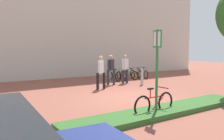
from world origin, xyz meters
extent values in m
plane|color=brown|center=(0.00, 0.00, 0.00)|extent=(60.00, 60.00, 0.00)
cube|color=beige|center=(0.00, 8.74, 5.00)|extent=(28.00, 1.20, 10.00)
cube|color=#336028|center=(-0.69, -2.39, 0.08)|extent=(7.00, 1.10, 0.16)
cylinder|color=#2D7238|center=(-1.05, -2.39, 1.31)|extent=(0.08, 0.08, 2.62)
cube|color=#198C33|center=(-1.05, -2.39, 2.34)|extent=(0.05, 0.36, 0.52)
cube|color=white|center=(-1.05, -2.39, 2.34)|extent=(0.05, 0.30, 0.44)
torus|color=black|center=(-1.55, -2.32, 0.33)|extent=(0.66, 0.09, 0.66)
torus|color=black|center=(-0.54, -2.28, 0.33)|extent=(0.66, 0.09, 0.66)
cylinder|color=red|center=(-1.05, -2.30, 0.55)|extent=(0.84, 0.07, 0.04)
cylinder|color=red|center=(-0.95, -2.30, 0.30)|extent=(0.61, 0.06, 0.44)
cylinder|color=red|center=(-1.23, -2.31, 0.67)|extent=(0.04, 0.04, 0.28)
cube|color=black|center=(-1.23, -2.31, 0.83)|extent=(0.20, 0.09, 0.05)
cylinder|color=red|center=(-0.66, -2.29, 0.81)|extent=(0.06, 0.42, 0.04)
cylinder|color=#99999E|center=(1.96, 4.82, 0.40)|extent=(0.06, 0.06, 0.80)
cylinder|color=#99999E|center=(5.11, 4.90, 0.40)|extent=(0.06, 0.06, 0.80)
cylinder|color=#99999E|center=(3.53, 4.86, 0.80)|extent=(3.15, 0.14, 0.06)
torus|color=black|center=(2.28, 4.37, 0.30)|extent=(0.06, 0.61, 0.61)
torus|color=black|center=(2.27, 5.31, 0.30)|extent=(0.06, 0.61, 0.61)
cylinder|color=#1E7233|center=(2.27, 4.84, 0.51)|extent=(0.04, 0.77, 0.03)
cylinder|color=#1E7233|center=(2.27, 4.94, 0.27)|extent=(0.04, 0.56, 0.40)
cylinder|color=#1E7233|center=(2.27, 4.68, 0.62)|extent=(0.03, 0.03, 0.26)
cube|color=black|center=(2.27, 4.68, 0.76)|extent=(0.08, 0.18, 0.05)
cylinder|color=#1E7233|center=(2.27, 5.20, 0.75)|extent=(0.39, 0.04, 0.04)
torus|color=black|center=(2.81, 4.41, 0.30)|extent=(0.18, 0.61, 0.61)
torus|color=black|center=(3.00, 5.33, 0.30)|extent=(0.18, 0.61, 0.61)
cylinder|color=red|center=(2.90, 4.87, 0.51)|extent=(0.19, 0.76, 0.03)
cylinder|color=red|center=(2.92, 4.96, 0.27)|extent=(0.15, 0.55, 0.40)
cylinder|color=red|center=(2.87, 4.71, 0.62)|extent=(0.03, 0.03, 0.26)
cube|color=black|center=(2.87, 4.71, 0.76)|extent=(0.11, 0.20, 0.05)
cylinder|color=red|center=(2.98, 5.22, 0.75)|extent=(0.39, 0.12, 0.04)
torus|color=black|center=(3.63, 4.40, 0.30)|extent=(0.18, 0.61, 0.61)
torus|color=black|center=(3.44, 5.31, 0.30)|extent=(0.18, 0.61, 0.61)
cylinder|color=#1E7233|center=(3.53, 4.86, 0.51)|extent=(0.19, 0.76, 0.03)
cylinder|color=#1E7233|center=(3.51, 4.95, 0.27)|extent=(0.15, 0.55, 0.40)
cylinder|color=#1E7233|center=(3.57, 4.69, 0.62)|extent=(0.03, 0.03, 0.26)
cube|color=black|center=(3.57, 4.69, 0.76)|extent=(0.11, 0.20, 0.05)
cylinder|color=#1E7233|center=(3.46, 5.20, 0.75)|extent=(0.39, 0.12, 0.04)
torus|color=black|center=(4.12, 4.38, 0.30)|extent=(0.11, 0.61, 0.61)
torus|color=black|center=(4.20, 5.31, 0.30)|extent=(0.11, 0.61, 0.61)
cylinder|color=gold|center=(4.16, 4.85, 0.51)|extent=(0.10, 0.77, 0.03)
cylinder|color=gold|center=(4.17, 4.94, 0.27)|extent=(0.08, 0.56, 0.40)
cylinder|color=gold|center=(4.15, 4.68, 0.62)|extent=(0.03, 0.03, 0.26)
cube|color=black|center=(4.15, 4.68, 0.76)|extent=(0.09, 0.19, 0.05)
cylinder|color=gold|center=(4.19, 5.20, 0.75)|extent=(0.39, 0.07, 0.04)
torus|color=black|center=(4.70, 4.47, 0.30)|extent=(0.17, 0.61, 0.61)
torus|color=black|center=(4.88, 5.39, 0.30)|extent=(0.17, 0.61, 0.61)
cylinder|color=#1E7233|center=(4.79, 4.93, 0.51)|extent=(0.18, 0.76, 0.03)
cylinder|color=#1E7233|center=(4.81, 5.02, 0.27)|extent=(0.14, 0.55, 0.40)
cylinder|color=#1E7233|center=(4.76, 4.77, 0.62)|extent=(0.03, 0.03, 0.26)
cube|color=black|center=(4.76, 4.77, 0.76)|extent=(0.11, 0.19, 0.05)
cylinder|color=#1E7233|center=(4.86, 5.28, 0.75)|extent=(0.39, 0.11, 0.04)
cylinder|color=#ADADB2|center=(2.64, 2.51, 0.45)|extent=(0.16, 0.16, 0.90)
cylinder|color=#2D2D38|center=(1.35, 3.48, 0.42)|extent=(0.14, 0.14, 0.85)
cylinder|color=#2D2D38|center=(1.04, 3.64, 0.42)|extent=(0.14, 0.14, 0.85)
cube|color=#2D2D38|center=(1.19, 3.56, 1.16)|extent=(0.47, 0.41, 0.62)
cylinder|color=#2D2D38|center=(1.42, 3.69, 1.13)|extent=(0.09, 0.09, 0.59)
cylinder|color=#2D2D38|center=(0.97, 3.43, 1.13)|extent=(0.09, 0.09, 0.59)
sphere|color=tan|center=(1.19, 3.56, 1.61)|extent=(0.22, 0.22, 0.22)
cylinder|color=#2D2D38|center=(2.14, 3.66, 0.42)|extent=(0.14, 0.14, 0.85)
cylinder|color=#2D2D38|center=(2.37, 3.57, 0.42)|extent=(0.14, 0.14, 0.85)
cube|color=white|center=(2.25, 3.61, 1.16)|extent=(0.46, 0.37, 0.62)
cylinder|color=white|center=(2.01, 3.52, 1.13)|extent=(0.09, 0.09, 0.59)
cylinder|color=white|center=(2.49, 3.71, 1.13)|extent=(0.09, 0.09, 0.59)
sphere|color=tan|center=(2.25, 3.61, 1.61)|extent=(0.22, 0.22, 0.22)
cylinder|color=black|center=(-0.24, 2.63, 0.42)|extent=(0.14, 0.14, 0.85)
cylinder|color=black|center=(0.12, 2.58, 0.42)|extent=(0.14, 0.14, 0.85)
cube|color=white|center=(-0.06, 2.60, 1.16)|extent=(0.43, 0.46, 0.62)
cylinder|color=white|center=(-0.22, 2.40, 1.13)|extent=(0.09, 0.09, 0.59)
cylinder|color=white|center=(0.10, 2.81, 1.13)|extent=(0.09, 0.09, 0.59)
sphere|color=tan|center=(-0.06, 2.60, 1.61)|extent=(0.22, 0.22, 0.22)
camera|label=1|loc=(-6.05, -7.42, 2.01)|focal=36.76mm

